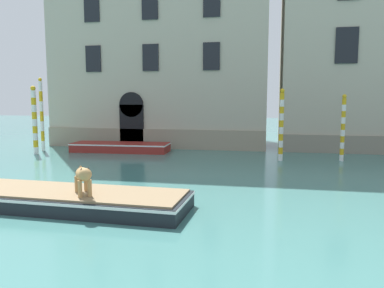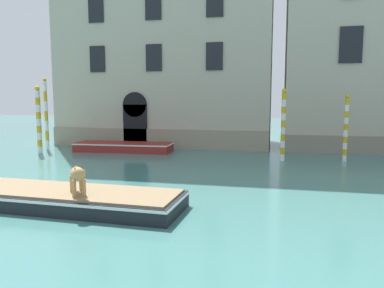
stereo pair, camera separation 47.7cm
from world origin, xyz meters
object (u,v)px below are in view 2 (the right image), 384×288
at_px(boat_moored_near_palazzo, 124,147).
at_px(mooring_pole_1, 346,128).
at_px(dog_on_deck, 78,175).
at_px(mooring_pole_4, 39,120).
at_px(mooring_pole_3, 46,114).
at_px(boat_foreground, 58,197).
at_px(mooring_pole_0, 283,125).

height_order(boat_moored_near_palazzo, mooring_pole_1, mooring_pole_1).
distance_m(dog_on_deck, mooring_pole_4, 13.14).
bearing_deg(dog_on_deck, mooring_pole_3, -178.36).
bearing_deg(mooring_pole_1, mooring_pole_4, -177.05).
bearing_deg(mooring_pole_3, boat_foreground, -55.13).
distance_m(boat_foreground, mooring_pole_0, 12.34).
relative_size(dog_on_deck, mooring_pole_1, 0.32).
bearing_deg(mooring_pole_0, mooring_pole_1, 9.49).
bearing_deg(mooring_pole_3, boat_moored_near_palazzo, 5.82).
bearing_deg(mooring_pole_1, mooring_pole_3, 178.35).
bearing_deg(boat_foreground, mooring_pole_1, 48.69).
relative_size(mooring_pole_0, mooring_pole_3, 0.84).
height_order(boat_foreground, mooring_pole_3, mooring_pole_3).
relative_size(dog_on_deck, mooring_pole_4, 0.28).
xyz_separation_m(boat_foreground, mooring_pole_0, (6.87, 10.12, 1.64)).
relative_size(boat_foreground, mooring_pole_4, 1.94).
height_order(mooring_pole_3, mooring_pole_4, mooring_pole_3).
distance_m(dog_on_deck, mooring_pole_1, 14.36).
height_order(mooring_pole_0, mooring_pole_3, mooring_pole_3).
xyz_separation_m(dog_on_deck, mooring_pole_4, (-8.27, 10.17, 0.92)).
bearing_deg(mooring_pole_0, mooring_pole_3, 175.92).
distance_m(boat_foreground, dog_on_deck, 1.30).
bearing_deg(boat_moored_near_palazzo, dog_on_deck, -75.11).
height_order(boat_moored_near_palazzo, mooring_pole_0, mooring_pole_0).
relative_size(boat_foreground, dog_on_deck, 6.88).
relative_size(mooring_pole_0, mooring_pole_4, 0.95).
relative_size(boat_moored_near_palazzo, mooring_pole_0, 1.60).
bearing_deg(dog_on_deck, boat_foreground, -149.30).
distance_m(boat_foreground, mooring_pole_4, 12.34).
distance_m(mooring_pole_0, mooring_pole_1, 3.24).
bearing_deg(mooring_pole_1, boat_foreground, -133.35).
relative_size(mooring_pole_1, mooring_pole_4, 0.87).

